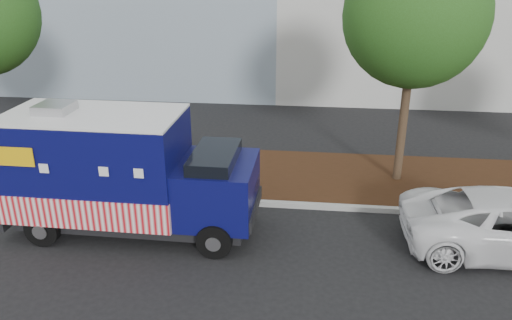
# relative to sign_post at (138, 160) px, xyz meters

# --- Properties ---
(ground) EXTENTS (120.00, 120.00, 0.00)m
(ground) POSITION_rel_sign_post_xyz_m (1.22, -1.55, -1.20)
(ground) COLOR black
(ground) RESTS_ON ground
(curb) EXTENTS (120.00, 0.18, 0.15)m
(curb) POSITION_rel_sign_post_xyz_m (1.22, -0.15, -1.12)
(curb) COLOR #9E9E99
(curb) RESTS_ON ground
(mulch_strip) EXTENTS (120.00, 4.00, 0.15)m
(mulch_strip) POSITION_rel_sign_post_xyz_m (1.22, 1.95, -1.12)
(mulch_strip) COLOR #311D0D
(mulch_strip) RESTS_ON ground
(tree_c) EXTENTS (4.07, 4.07, 7.17)m
(tree_c) POSITION_rel_sign_post_xyz_m (7.75, 1.95, 3.92)
(tree_c) COLOR #38281C
(tree_c) RESTS_ON ground
(sign_post) EXTENTS (0.06, 0.06, 2.40)m
(sign_post) POSITION_rel_sign_post_xyz_m (0.00, 0.00, 0.00)
(sign_post) COLOR #473828
(sign_post) RESTS_ON ground
(food_truck) EXTENTS (6.41, 2.50, 3.35)m
(food_truck) POSITION_rel_sign_post_xyz_m (0.19, -1.82, 0.32)
(food_truck) COLOR black
(food_truck) RESTS_ON ground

